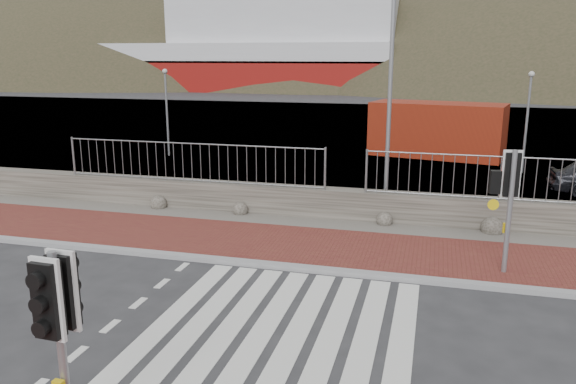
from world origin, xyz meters
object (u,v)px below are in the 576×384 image
(ferry, at_px, (240,51))
(streetlight, at_px, (395,80))
(shipping_container, at_px, (437,130))
(traffic_signal_far, at_px, (510,185))
(traffic_signal_near, at_px, (58,313))

(ferry, distance_m, streetlight, 65.12)
(shipping_container, bearing_deg, traffic_signal_far, -71.81)
(traffic_signal_near, height_order, traffic_signal_far, traffic_signal_far)
(ferry, xyz_separation_m, streetlight, (25.86, -59.75, -1.32))
(traffic_signal_near, xyz_separation_m, shipping_container, (4.10, 22.68, -0.62))
(ferry, height_order, traffic_signal_near, ferry)
(traffic_signal_near, bearing_deg, traffic_signal_far, 55.35)
(streetlight, bearing_deg, shipping_container, 60.90)
(traffic_signal_near, xyz_separation_m, traffic_signal_far, (5.65, 7.46, 0.15))
(traffic_signal_far, bearing_deg, shipping_container, -92.02)
(streetlight, height_order, shipping_container, streetlight)
(streetlight, bearing_deg, traffic_signal_near, -125.79)
(ferry, bearing_deg, shipping_container, -60.90)
(ferry, bearing_deg, streetlight, -66.60)
(traffic_signal_near, height_order, streetlight, streetlight)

